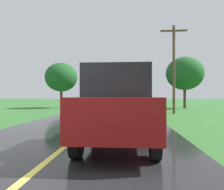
# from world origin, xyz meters

# --- Properties ---
(ground_plane) EXTENTS (200.00, 200.00, 0.00)m
(ground_plane) POSITION_xyz_m (0.00, 0.00, 0.00)
(ground_plane) COLOR #336B2D
(road_surface) EXTENTS (6.40, 120.00, 0.08)m
(road_surface) POSITION_xyz_m (0.00, 0.00, 0.04)
(road_surface) COLOR #232326
(road_surface) RESTS_ON ground
(centre_line) EXTENTS (0.14, 108.00, 0.01)m
(centre_line) POSITION_xyz_m (0.00, 0.00, 0.08)
(centre_line) COLOR #E0D64C
(centre_line) RESTS_ON road_surface
(banana_truck_near) EXTENTS (2.38, 5.85, 2.80)m
(banana_truck_near) POSITION_xyz_m (0.94, 10.08, 1.48)
(banana_truck_near) COLOR #2D2D30
(banana_truck_near) RESTS_ON road_surface
(banana_truck_far) EXTENTS (2.38, 5.81, 2.80)m
(banana_truck_far) POSITION_xyz_m (0.77, 24.13, 1.46)
(banana_truck_far) COLOR #2D2D30
(banana_truck_far) RESTS_ON road_surface
(utility_pole_roadside) EXTENTS (1.99, 0.20, 6.69)m
(utility_pole_roadside) POSITION_xyz_m (5.01, 12.56, 3.63)
(utility_pole_roadside) COLOR brown
(utility_pole_roadside) RESTS_ON ground
(roadside_tree_near_left) EXTENTS (3.98, 3.98, 5.57)m
(roadside_tree_near_left) POSITION_xyz_m (7.66, 19.48, 3.77)
(roadside_tree_near_left) COLOR #4C3823
(roadside_tree_near_left) RESTS_ON ground
(roadside_tree_mid_right) EXTENTS (3.55, 3.55, 5.02)m
(roadside_tree_mid_right) POSITION_xyz_m (-5.86, 19.10, 3.42)
(roadside_tree_mid_right) COLOR #4C3823
(roadside_tree_mid_right) RESTS_ON ground
(following_car) EXTENTS (1.74, 4.10, 1.92)m
(following_car) POSITION_xyz_m (1.28, 1.83, 1.07)
(following_car) COLOR maroon
(following_car) RESTS_ON road_surface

